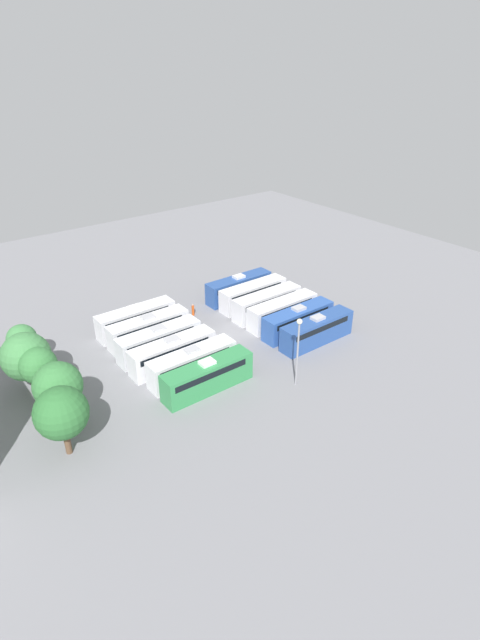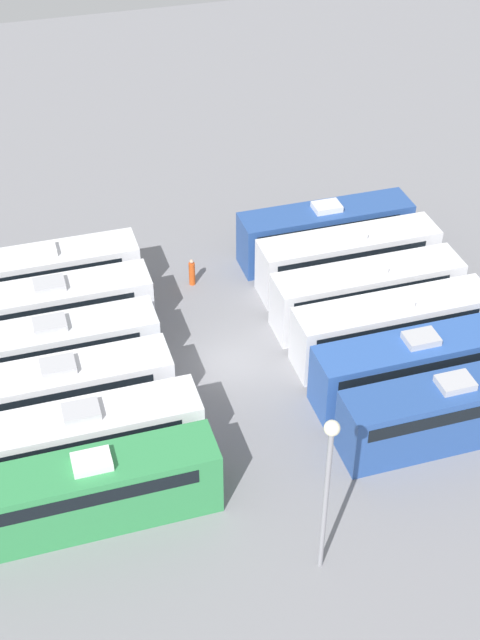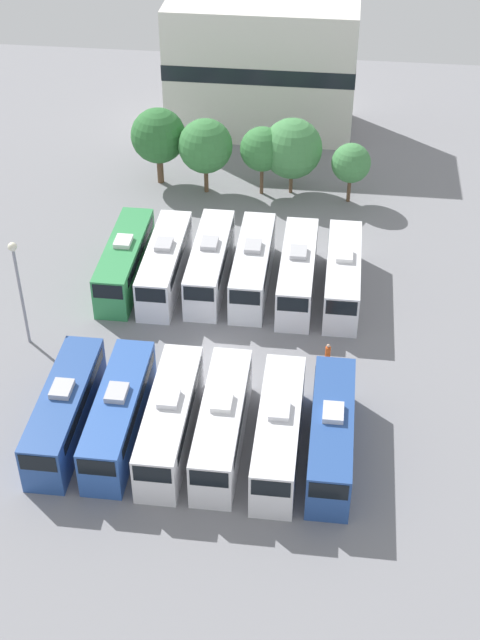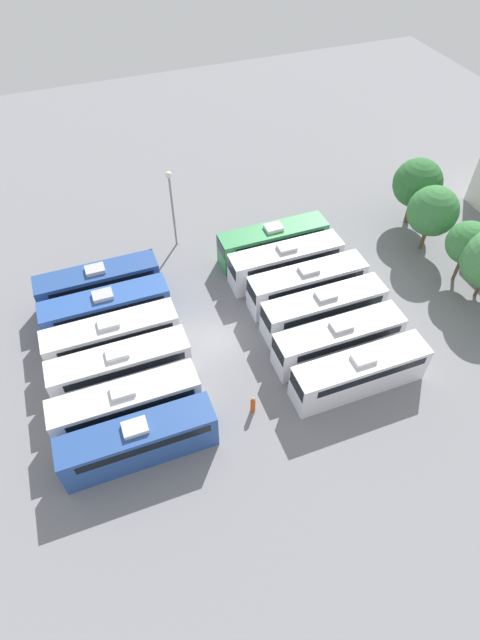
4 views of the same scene
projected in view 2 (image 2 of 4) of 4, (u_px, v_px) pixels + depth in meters
ground_plane at (229, 364)px, 46.02m from camera, size 109.65×109.65×0.00m
bus_0 at (449, 410)px, 40.74m from camera, size 2.47×10.38×3.61m
bus_1 at (416, 365)px, 43.22m from camera, size 2.47×10.38×3.61m
bus_2 at (392, 326)px, 45.61m from camera, size 2.47×10.38×3.61m
bus_3 at (367, 292)px, 47.96m from camera, size 2.47×10.38×3.61m
bus_4 at (347, 258)px, 50.58m from camera, size 2.47×10.38×3.61m
bus_5 at (325, 231)px, 52.86m from camera, size 2.47×10.38×3.61m
bus_6 at (95, 489)px, 36.96m from camera, size 2.47×10.38×3.61m
bus_7 at (84, 439)px, 39.27m from camera, size 2.47×10.38×3.61m
bus_8 at (62, 393)px, 41.64m from camera, size 2.47×10.38×3.61m
bus_9 at (53, 351)px, 44.08m from camera, size 2.47×10.38×3.61m
bus_10 at (53, 310)px, 46.71m from camera, size 2.47×10.38×3.61m
bus_11 at (45, 275)px, 49.21m from camera, size 2.47×10.38×3.61m
worker_person at (192, 273)px, 51.18m from camera, size 0.36×0.36×1.69m
light_pole at (328, 473)px, 32.81m from camera, size 0.60×0.60×8.06m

